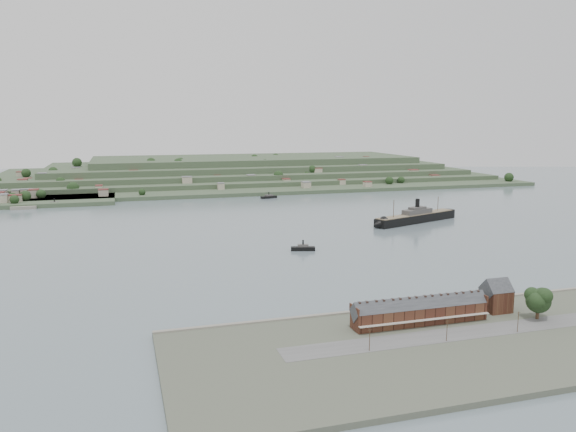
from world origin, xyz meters
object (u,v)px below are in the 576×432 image
object	(u,v)px
gabled_building	(496,296)
steamship	(414,218)
fig_tree	(540,299)
tugboat	(303,248)
terrace_row	(420,311)

from	to	relation	value
gabled_building	steamship	size ratio (longest dim) A/B	0.16
steamship	fig_tree	size ratio (longest dim) A/B	6.77
steamship	tugboat	xyz separation A→B (m)	(-114.50, -67.34, -2.53)
terrace_row	gabled_building	distance (m)	37.74
steamship	fig_tree	xyz separation A→B (m)	(-65.36, -216.34, 5.98)
terrace_row	fig_tree	bearing A→B (deg)	-11.48
steamship	tugboat	bearing A→B (deg)	-149.54
steamship	fig_tree	distance (m)	226.08
gabled_building	terrace_row	bearing A→B (deg)	-173.88
steamship	tugboat	distance (m)	132.86
gabled_building	fig_tree	bearing A→B (deg)	-54.03
terrace_row	steamship	size ratio (longest dim) A/B	0.61
gabled_building	tugboat	world-z (taller)	gabled_building
gabled_building	steamship	distance (m)	216.25
gabled_building	tugboat	size ratio (longest dim) A/B	0.91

